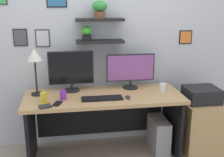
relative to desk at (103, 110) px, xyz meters
The scene contains 16 objects.
ground_plane 0.55m from the desk, 90.00° to the right, with size 8.00×8.00×0.00m, color tan.
back_wall_assembly 0.90m from the desk, 90.53° to the left, with size 4.40×0.24×2.70m.
desk is the anchor object (origin of this frame).
monitor_left 0.60m from the desk, 155.36° to the left, with size 0.52×0.18×0.47m.
monitor_right 0.58m from the desk, 24.63° to the left, with size 0.58×0.18×0.41m.
keyboard 0.29m from the desk, 101.31° to the right, with size 0.44×0.14×0.02m, color black.
computer_mouse 0.38m from the desk, 39.46° to the right, with size 0.06×0.09×0.03m, color #2D2D33.
desk_lamp 0.97m from the desk, behind, with size 0.17×0.17×0.52m.
cell_phone 0.60m from the desk, 153.24° to the right, with size 0.07×0.14×0.01m, color black.
coffee_mug 0.75m from the desk, ahead, with size 0.08×0.08×0.09m, color white.
pen_cup 0.53m from the desk, 164.16° to the right, with size 0.07×0.07×0.10m, color purple.
scissors_tray 0.74m from the desk, 151.68° to the right, with size 0.12×0.08×0.02m, color #2D2D33.
water_cup 0.72m from the desk, 163.52° to the right, with size 0.07×0.07×0.11m, color yellow.
drawer_cabinet 1.18m from the desk, ahead, with size 0.44×0.50×0.62m, color tan.
printer 1.17m from the desk, ahead, with size 0.38×0.34×0.17m, color black.
computer_tower_right 0.74m from the desk, ahead, with size 0.18×0.40×0.42m, color #99999E.
Camera 1 is at (-0.38, -3.00, 1.80)m, focal length 45.87 mm.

